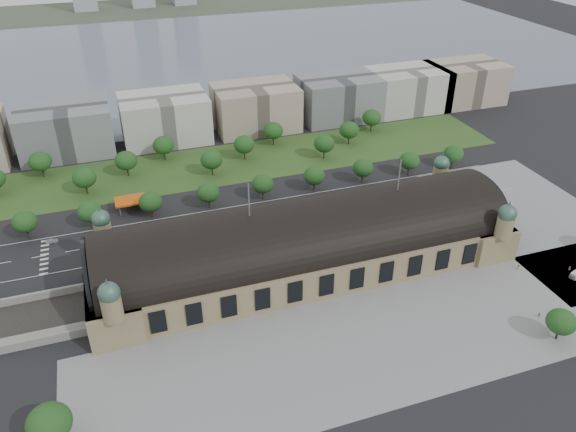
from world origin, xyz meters
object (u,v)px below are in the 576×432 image
object	(u,v)px
parked_car_2	(183,254)
van_east	(576,275)
traffic_car_2	(124,247)
pedestrian_5	(570,268)
pedestrian_1	(569,276)
pedestrian_4	(539,315)
parked_car_5	(152,254)
parked_car_6	(191,253)
traffic_car_3	(195,226)
pedestrian_0	(518,267)
traffic_car_5	(374,188)
traffic_car_6	(408,191)
bus_mid	(318,219)
bus_east	(372,209)
parked_car_4	(221,242)
bus_west	(281,225)
traffic_car_1	(52,241)
parked_car_3	(164,257)
petrol_station	(134,200)

from	to	relation	value
parked_car_2	van_east	size ratio (longest dim) A/B	0.90
traffic_car_2	pedestrian_5	distance (m)	164.52
pedestrian_1	pedestrian_4	size ratio (longest dim) A/B	1.12
parked_car_5	parked_car_6	size ratio (longest dim) A/B	0.97
traffic_car_3	parked_car_2	distance (m)	19.66
van_east	parked_car_6	bearing A→B (deg)	136.87
traffic_car_3	pedestrian_0	world-z (taller)	pedestrian_0
traffic_car_5	traffic_car_6	xyz separation A→B (m)	(13.09, -7.22, -0.13)
pedestrian_1	pedestrian_5	distance (m)	5.17
bus_mid	pedestrian_1	world-z (taller)	bus_mid
traffic_car_3	traffic_car_6	world-z (taller)	traffic_car_3
traffic_car_3	pedestrian_4	bearing A→B (deg)	-140.37
bus_east	pedestrian_5	distance (m)	77.81
parked_car_4	bus_west	distance (m)	25.43
bus_east	van_east	bearing A→B (deg)	-139.66
parked_car_5	pedestrian_5	xyz separation A→B (m)	(141.40, -58.04, 0.22)
traffic_car_6	bus_east	world-z (taller)	bus_east
traffic_car_2	parked_car_2	bearing A→B (deg)	54.35
van_east	pedestrian_5	bearing A→B (deg)	58.28
traffic_car_1	pedestrian_0	xyz separation A→B (m)	(159.71, -73.06, 0.21)
traffic_car_1	parked_car_6	distance (m)	55.72
bus_east	parked_car_4	bearing A→B (deg)	94.95
traffic_car_6	parked_car_2	xyz separation A→B (m)	(-104.20, -16.52, 0.06)
pedestrian_5	traffic_car_6	bearing A→B (deg)	-169.99
pedestrian_4	parked_car_3	bearing A→B (deg)	-96.78
petrol_station	bus_west	distance (m)	65.60
traffic_car_3	traffic_car_5	size ratio (longest dim) A/B	1.10
traffic_car_1	bus_mid	xyz separation A→B (m)	(103.41, -19.47, 0.86)
traffic_car_2	parked_car_6	xyz separation A→B (m)	(23.22, -12.22, -0.03)
pedestrian_0	bus_mid	bearing A→B (deg)	147.83
parked_car_2	van_east	xyz separation A→B (m)	(129.54, -58.07, 0.35)
parked_car_2	parked_car_6	bearing A→B (deg)	68.90
traffic_car_6	traffic_car_5	bearing A→B (deg)	-113.30
parked_car_3	bus_mid	world-z (taller)	bus_mid
parked_car_3	pedestrian_1	size ratio (longest dim) A/B	2.32
van_east	pedestrian_4	world-z (taller)	van_east
bus_west	pedestrian_0	distance (m)	90.50
bus_west	bus_east	world-z (taller)	bus_east
parked_car_3	van_east	xyz separation A→B (m)	(136.26, -58.89, 0.42)
parked_car_6	parked_car_3	bearing A→B (deg)	-133.40
pedestrian_5	van_east	bearing A→B (deg)	-23.69
traffic_car_1	pedestrian_1	xyz separation A→B (m)	(173.32, -83.20, 0.09)
bus_east	petrol_station	bearing A→B (deg)	71.02
petrol_station	pedestrian_5	size ratio (longest dim) A/B	7.70
parked_car_2	bus_east	xyz separation A→B (m)	(81.02, 6.00, 1.15)
parked_car_2	pedestrian_5	bearing A→B (deg)	46.40
parked_car_4	traffic_car_6	bearing A→B (deg)	77.54
traffic_car_3	parked_car_5	size ratio (longest dim) A/B	1.10
bus_east	pedestrian_4	distance (m)	80.12
pedestrian_0	pedestrian_1	world-z (taller)	pedestrian_0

